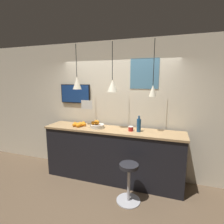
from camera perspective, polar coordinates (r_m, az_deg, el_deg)
name	(u,v)px	position (r m, az deg, el deg)	size (l,w,h in m)	color
ground_plane	(100,200)	(3.47, -4.04, -26.61)	(14.00, 14.00, 0.00)	brown
back_wall	(118,109)	(3.84, 1.86, 0.86)	(8.00, 0.06, 2.90)	beige
service_counter	(112,155)	(3.74, 0.00, -13.74)	(2.86, 0.57, 1.11)	black
bar_stool	(129,178)	(3.20, 5.49, -20.79)	(0.42, 0.42, 0.69)	#B7B7BC
fruit_bowl	(97,125)	(3.63, -4.94, -4.24)	(0.28, 0.28, 0.16)	beige
orange_pile	(80,124)	(3.82, -10.56, -4.00)	(0.30, 0.28, 0.09)	orange
juice_bottle	(139,125)	(3.38, 8.74, -4.21)	(0.08, 0.08, 0.31)	navy
spread_jar	(131,129)	(3.43, 6.15, -5.42)	(0.10, 0.10, 0.09)	red
pendant_lamp_left	(77,83)	(3.75, -11.34, 9.28)	(0.18, 0.18, 0.91)	black
pendant_lamp_middle	(112,86)	(3.44, 0.12, 8.53)	(0.20, 0.20, 0.95)	black
pendant_lamp_right	(153,90)	(3.28, 13.18, 6.98)	(0.14, 0.14, 1.01)	black
mounted_tv	(75,94)	(4.16, -11.91, 5.86)	(0.73, 0.04, 0.43)	black
hanging_menu_board	(87,105)	(3.43, -8.21, 2.38)	(0.24, 0.01, 0.17)	white
wall_poster	(144,74)	(3.64, 10.53, 12.19)	(0.57, 0.01, 0.60)	teal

